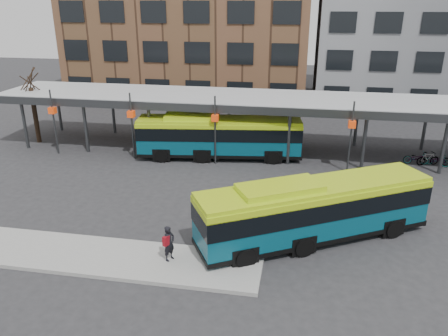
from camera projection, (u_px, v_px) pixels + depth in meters
The scene contains 8 objects.
ground at pixel (237, 236), 21.37m from camera, with size 120.00×120.00×0.00m, color #28282B.
boarding_island at pixel (105, 257), 19.49m from camera, with size 14.00×3.00×0.18m, color gray.
canopy at pixel (263, 101), 31.75m from camera, with size 40.00×6.53×4.80m.
tree at pixel (35, 113), 34.45m from camera, with size 1.64×1.64×5.60m.
building_grey at pixel (440, 7), 44.43m from camera, with size 24.00×14.00×20.00m, color slate.
bus_front at pixel (314, 209), 20.50m from camera, with size 11.09×7.76×3.14m.
bus_rear at pixel (219, 136), 31.31m from camera, with size 11.83×4.00×3.20m.
pedestrian at pixel (169, 243), 18.84m from camera, with size 0.60×0.70×1.62m.
Camera 1 is at (2.69, -18.50, 10.89)m, focal length 35.00 mm.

